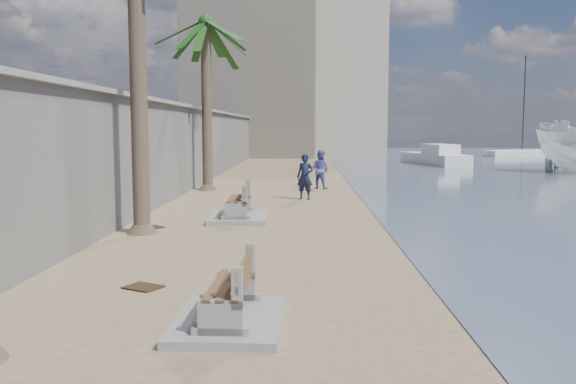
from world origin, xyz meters
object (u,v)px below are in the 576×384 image
object	(u,v)px
sailboat_west	(522,153)
palm_back	(206,24)
bench_near	(229,296)
person_b	(320,167)
bench_far	(238,205)
person_a	(305,173)
yacht_far	(434,160)

from	to	relation	value
sailboat_west	palm_back	bearing A→B (deg)	-127.80
bench_near	person_b	size ratio (longest dim) A/B	1.13
bench_near	bench_far	bearing A→B (deg)	95.46
bench_far	person_a	size ratio (longest dim) A/B	1.26
palm_back	person_a	distance (m)	8.06
bench_far	person_b	distance (m)	9.49
bench_far	sailboat_west	bearing A→B (deg)	60.93
bench_far	sailboat_west	distance (m)	45.81
bench_far	palm_back	size ratio (longest dim) A/B	0.31
bench_far	person_a	bearing A→B (deg)	69.04
person_b	yacht_far	distance (m)	20.22
bench_near	yacht_far	bearing A→B (deg)	74.07
bench_near	sailboat_west	size ratio (longest dim) A/B	0.23
palm_back	yacht_far	xyz separation A→B (m)	(13.64, 18.84, -6.61)
palm_back	yacht_far	distance (m)	24.18
bench_far	person_b	bearing A→B (deg)	74.03
palm_back	sailboat_west	bearing A→B (deg)	52.20
bench_near	sailboat_west	distance (m)	53.92
palm_back	person_a	xyz separation A→B (m)	(4.17, -3.40, -5.99)
person_b	sailboat_west	distance (m)	36.64
palm_back	yacht_far	size ratio (longest dim) A/B	1.07
bench_near	person_b	xyz separation A→B (m)	(1.70, 18.59, 0.56)
person_a	yacht_far	distance (m)	24.19
bench_far	sailboat_west	world-z (taller)	sailboat_west
person_b	yacht_far	bearing A→B (deg)	-86.38
person_b	yacht_far	size ratio (longest dim) A/B	0.25
bench_far	yacht_far	distance (m)	29.60
sailboat_west	person_b	bearing A→B (deg)	-122.43
palm_back	person_b	bearing A→B (deg)	7.60
palm_back	person_a	bearing A→B (deg)	-39.20
bench_near	person_b	distance (m)	18.67
bench_far	yacht_far	bearing A→B (deg)	67.34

